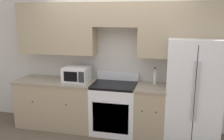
{
  "coord_description": "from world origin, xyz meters",
  "views": [
    {
      "loc": [
        0.95,
        -3.77,
        2.08
      ],
      "look_at": [
        -0.0,
        0.31,
        1.13
      ],
      "focal_mm": 40.0,
      "sensor_mm": 36.0,
      "label": 1
    }
  ],
  "objects_px": {
    "refrigerator": "(193,90)",
    "bottle": "(155,77)",
    "oven_range": "(114,108)",
    "microwave": "(77,74)"
  },
  "relations": [
    {
      "from": "oven_range",
      "to": "refrigerator",
      "type": "bearing_deg",
      "value": 2.35
    },
    {
      "from": "refrigerator",
      "to": "bottle",
      "type": "bearing_deg",
      "value": 169.41
    },
    {
      "from": "oven_range",
      "to": "microwave",
      "type": "xyz_separation_m",
      "value": [
        -0.7,
        0.03,
        0.57
      ]
    },
    {
      "from": "oven_range",
      "to": "microwave",
      "type": "bearing_deg",
      "value": 177.19
    },
    {
      "from": "refrigerator",
      "to": "bottle",
      "type": "distance_m",
      "value": 0.66
    },
    {
      "from": "microwave",
      "to": "bottle",
      "type": "bearing_deg",
      "value": 5.67
    },
    {
      "from": "oven_range",
      "to": "refrigerator",
      "type": "height_order",
      "value": "refrigerator"
    },
    {
      "from": "oven_range",
      "to": "bottle",
      "type": "bearing_deg",
      "value": 14.19
    },
    {
      "from": "bottle",
      "to": "refrigerator",
      "type": "bearing_deg",
      "value": -10.59
    },
    {
      "from": "refrigerator",
      "to": "microwave",
      "type": "height_order",
      "value": "refrigerator"
    }
  ]
}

